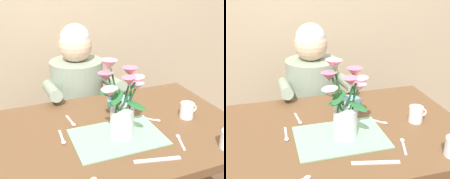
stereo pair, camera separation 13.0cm
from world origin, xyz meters
The scene contains 11 objects.
dining_table centered at (0.00, 0.00, 0.64)m, with size 1.20×0.80×0.74m.
seated_person centered at (-0.02, 0.62, 0.56)m, with size 0.45×0.47×1.14m.
striped_placemat centered at (-0.02, -0.07, 0.74)m, with size 0.40×0.28×0.01m, color #7AB289.
flower_vase centered at (0.00, -0.07, 0.90)m, with size 0.23×0.22×0.34m.
ceramic_bowl centered at (0.10, 0.19, 0.77)m, with size 0.14×0.14×0.06m.
dinner_knife centered at (0.06, -0.28, 0.74)m, with size 0.19×0.02×0.01m, color silver.
tea_cup centered at (0.38, -0.03, 0.78)m, with size 0.09×0.07×0.08m.
spoon_1 centered at (-0.18, 0.13, 0.74)m, with size 0.03×0.12×0.01m.
spoon_2 centered at (-0.25, 0.00, 0.74)m, with size 0.02×0.12×0.01m.
spoon_3 centered at (0.22, -0.20, 0.74)m, with size 0.05×0.12×0.01m.
spoon_4 centered at (0.20, 0.01, 0.74)m, with size 0.09×0.10×0.01m.
Camera 2 is at (-0.31, -1.11, 1.42)m, focal length 44.99 mm.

